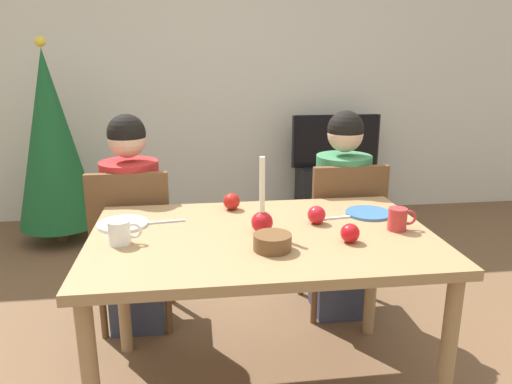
{
  "coord_description": "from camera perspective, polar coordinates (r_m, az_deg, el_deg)",
  "views": [
    {
      "loc": [
        -0.27,
        -1.85,
        1.46
      ],
      "look_at": [
        0.0,
        0.2,
        0.87
      ],
      "focal_mm": 34.14,
      "sensor_mm": 36.0,
      "label": 1
    }
  ],
  "objects": [
    {
      "name": "candle_centerpiece",
      "position": [
        1.99,
        0.69,
        -3.01
      ],
      "size": [
        0.09,
        0.09,
        0.32
      ],
      "color": "red",
      "rests_on": "dining_table"
    },
    {
      "name": "apple_near_candle",
      "position": [
        2.12,
        7.11,
        -2.67
      ],
      "size": [
        0.08,
        0.08,
        0.08
      ],
      "primitive_type": "sphere",
      "color": "red",
      "rests_on": "dining_table"
    },
    {
      "name": "person_left_child",
      "position": [
        2.67,
        -14.18,
        -4.1
      ],
      "size": [
        0.3,
        0.3,
        1.17
      ],
      "color": "#33384C",
      "rests_on": "ground"
    },
    {
      "name": "plate_left",
      "position": [
        2.17,
        -15.36,
        -3.62
      ],
      "size": [
        0.22,
        0.22,
        0.01
      ],
      "primitive_type": "cylinder",
      "color": "silver",
      "rests_on": "dining_table"
    },
    {
      "name": "tv",
      "position": [
        4.4,
        9.33,
        5.92
      ],
      "size": [
        0.79,
        0.05,
        0.46
      ],
      "color": "black",
      "rests_on": "tv_stand"
    },
    {
      "name": "apple_by_left_plate",
      "position": [
        2.29,
        -2.88,
        -1.12
      ],
      "size": [
        0.08,
        0.08,
        0.08
      ],
      "primitive_type": "sphere",
      "color": "#AF1A15",
      "rests_on": "dining_table"
    },
    {
      "name": "back_wall",
      "position": [
        4.46,
        -4.13,
        13.84
      ],
      "size": [
        6.4,
        0.1,
        2.6
      ],
      "primitive_type": "cube",
      "color": "beige",
      "rests_on": "ground"
    },
    {
      "name": "fork_left",
      "position": [
        2.16,
        -10.69,
        -3.45
      ],
      "size": [
        0.18,
        0.04,
        0.01
      ],
      "primitive_type": "cube",
      "rotation": [
        0.0,
        0.0,
        0.12
      ],
      "color": "silver",
      "rests_on": "dining_table"
    },
    {
      "name": "apple_by_right_mug",
      "position": [
        1.93,
        10.96,
        -4.75
      ],
      "size": [
        0.08,
        0.08,
        0.08
      ],
      "primitive_type": "sphere",
      "color": "red",
      "rests_on": "dining_table"
    },
    {
      "name": "christmas_tree",
      "position": [
        4.06,
        -22.83,
        5.64
      ],
      "size": [
        0.61,
        0.61,
        1.58
      ],
      "color": "brown",
      "rests_on": "ground"
    },
    {
      "name": "mug_left",
      "position": [
        1.95,
        -15.61,
        -4.56
      ],
      "size": [
        0.13,
        0.08,
        0.09
      ],
      "color": "white",
      "rests_on": "dining_table"
    },
    {
      "name": "bowl_walnuts",
      "position": [
        1.83,
        1.94,
        -5.88
      ],
      "size": [
        0.14,
        0.14,
        0.06
      ],
      "primitive_type": "cylinder",
      "color": "brown",
      "rests_on": "dining_table"
    },
    {
      "name": "dining_table",
      "position": [
        2.03,
        0.74,
        -7.06
      ],
      "size": [
        1.4,
        0.9,
        0.75
      ],
      "color": "#99754C",
      "rests_on": "ground"
    },
    {
      "name": "chair_left",
      "position": [
        2.66,
        -14.17,
        -5.5
      ],
      "size": [
        0.4,
        0.4,
        0.9
      ],
      "color": "brown",
      "rests_on": "ground"
    },
    {
      "name": "chair_right",
      "position": [
        2.76,
        10.08,
        -4.45
      ],
      "size": [
        0.4,
        0.4,
        0.9
      ],
      "color": "brown",
      "rests_on": "ground"
    },
    {
      "name": "plate_right",
      "position": [
        2.29,
        13.04,
        -2.42
      ],
      "size": [
        0.21,
        0.21,
        0.01
      ],
      "primitive_type": "cylinder",
      "color": "teal",
      "rests_on": "dining_table"
    },
    {
      "name": "fork_right",
      "position": [
        2.2,
        9.4,
        -3.0
      ],
      "size": [
        0.18,
        0.04,
        0.01
      ],
      "primitive_type": "cube",
      "rotation": [
        0.0,
        0.0,
        0.13
      ],
      "color": "silver",
      "rests_on": "dining_table"
    },
    {
      "name": "tv_stand",
      "position": [
        4.51,
        9.07,
        0.03
      ],
      "size": [
        0.64,
        0.4,
        0.48
      ],
      "primitive_type": "cube",
      "color": "black",
      "rests_on": "ground"
    },
    {
      "name": "person_right_child",
      "position": [
        2.77,
        9.94,
        -3.1
      ],
      "size": [
        0.3,
        0.3,
        1.17
      ],
      "color": "#33384C",
      "rests_on": "ground"
    },
    {
      "name": "mug_right",
      "position": [
        2.11,
        16.33,
        -3.06
      ],
      "size": [
        0.12,
        0.08,
        0.09
      ],
      "color": "#B72D2D",
      "rests_on": "dining_table"
    }
  ]
}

